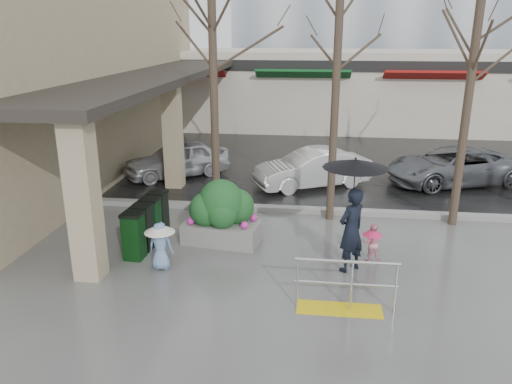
% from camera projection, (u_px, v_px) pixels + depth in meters
% --- Properties ---
extents(ground, '(120.00, 120.00, 0.00)m').
position_uv_depth(ground, '(276.00, 276.00, 10.67)').
color(ground, '#51514F').
rests_on(ground, ground).
extents(street_asphalt, '(120.00, 36.00, 0.01)m').
position_uv_depth(street_asphalt, '(305.00, 114.00, 31.44)').
color(street_asphalt, black).
rests_on(street_asphalt, ground).
extents(curb, '(120.00, 0.30, 0.15)m').
position_uv_depth(curb, '(288.00, 209.00, 14.43)').
color(curb, gray).
rests_on(curb, ground).
extents(near_building, '(6.00, 18.00, 8.00)m').
position_uv_depth(near_building, '(48.00, 60.00, 18.04)').
color(near_building, tan).
rests_on(near_building, ground).
extents(canopy_slab, '(2.80, 18.00, 0.25)m').
position_uv_depth(canopy_slab, '(161.00, 71.00, 17.66)').
color(canopy_slab, '#2D2823').
rests_on(canopy_slab, pillar_front).
extents(pillar_front, '(0.55, 0.55, 3.50)m').
position_uv_depth(pillar_front, '(83.00, 199.00, 10.12)').
color(pillar_front, tan).
rests_on(pillar_front, ground).
extents(pillar_back, '(0.55, 0.55, 3.50)m').
position_uv_depth(pillar_back, '(173.00, 135.00, 16.25)').
color(pillar_back, tan).
rests_on(pillar_back, ground).
extents(storefront_row, '(34.00, 6.74, 4.00)m').
position_uv_depth(storefront_row, '(342.00, 89.00, 26.78)').
color(storefront_row, beige).
rests_on(storefront_row, ground).
extents(handrail, '(1.90, 0.50, 1.03)m').
position_uv_depth(handrail, '(343.00, 292.00, 9.27)').
color(handrail, yellow).
rests_on(handrail, ground).
extents(tree_west, '(3.20, 3.20, 6.80)m').
position_uv_depth(tree_west, '(212.00, 27.00, 12.73)').
color(tree_west, '#382B21').
rests_on(tree_west, ground).
extents(tree_midwest, '(3.20, 3.20, 7.00)m').
position_uv_depth(tree_midwest, '(339.00, 21.00, 12.32)').
color(tree_midwest, '#382B21').
rests_on(tree_midwest, ground).
extents(tree_mideast, '(3.20, 3.20, 6.50)m').
position_uv_depth(tree_mideast, '(476.00, 37.00, 12.05)').
color(tree_mideast, '#382B21').
rests_on(tree_mideast, ground).
extents(woman, '(1.36, 1.36, 2.55)m').
position_uv_depth(woman, '(353.00, 206.00, 10.49)').
color(woman, black).
rests_on(woman, ground).
extents(child_pink, '(0.46, 0.45, 0.90)m').
position_uv_depth(child_pink, '(372.00, 240.00, 11.21)').
color(child_pink, pink).
rests_on(child_pink, ground).
extents(child_blue, '(0.67, 0.67, 1.09)m').
position_uv_depth(child_blue, '(160.00, 241.00, 10.81)').
color(child_blue, '#6C8FC1').
rests_on(child_blue, ground).
extents(planter, '(1.96, 1.17, 1.61)m').
position_uv_depth(planter, '(222.00, 213.00, 12.15)').
color(planter, gray).
rests_on(planter, ground).
extents(news_boxes, '(0.57, 2.02, 1.12)m').
position_uv_depth(news_boxes, '(147.00, 223.00, 12.06)').
color(news_boxes, '#0B3310').
rests_on(news_boxes, ground).
extents(car_a, '(3.89, 3.32, 1.26)m').
position_uv_depth(car_a, '(177.00, 159.00, 17.78)').
color(car_a, silver).
rests_on(car_a, ground).
extents(car_b, '(4.02, 2.90, 1.26)m').
position_uv_depth(car_b, '(312.00, 168.00, 16.59)').
color(car_b, white).
rests_on(car_b, ground).
extents(car_c, '(4.97, 3.45, 1.26)m').
position_uv_depth(car_c, '(453.00, 166.00, 16.90)').
color(car_c, slate).
rests_on(car_c, ground).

